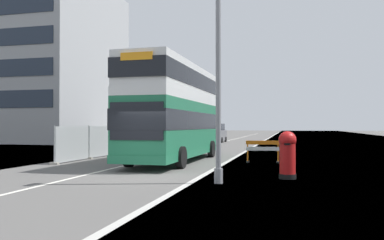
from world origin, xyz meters
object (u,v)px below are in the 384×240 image
car_oncoming_near (193,135)px  car_receding_mid (216,133)px  lamppost_foreground (218,65)px  roadworks_barrier (263,149)px  double_decker_bus (177,111)px  red_pillar_postbox (287,153)px

car_oncoming_near → car_receding_mid: car_oncoming_near is taller
lamppost_foreground → roadworks_barrier: 8.49m
double_decker_bus → car_receding_mid: (-2.43, 24.59, -1.71)m
red_pillar_postbox → car_receding_mid: bearing=105.3°
double_decker_bus → lamppost_foreground: (3.67, -7.59, 1.26)m
lamppost_foreground → car_receding_mid: (-6.10, 32.18, -2.97)m
car_receding_mid → red_pillar_postbox: bearing=-74.7°
roadworks_barrier → double_decker_bus: bearing=-177.5°
lamppost_foreground → car_oncoming_near: bearing=106.1°
car_oncoming_near → car_receding_mid: (0.50, 9.26, -0.04)m
double_decker_bus → roadworks_barrier: bearing=2.5°
lamppost_foreground → car_receding_mid: 32.88m
lamppost_foreground → car_receding_mid: lamppost_foreground is taller
roadworks_barrier → car_receding_mid: bearing=106.1°
lamppost_foreground → car_receding_mid: size_ratio=1.89×
red_pillar_postbox → car_receding_mid: size_ratio=0.39×
roadworks_barrier → car_oncoming_near: (-7.53, 15.13, 0.32)m
double_decker_bus → red_pillar_postbox: (5.89, -5.83, -1.76)m
car_receding_mid → double_decker_bus: bearing=-84.4°
double_decker_bus → roadworks_barrier: size_ratio=6.54×
double_decker_bus → car_oncoming_near: (-2.93, 15.33, -1.67)m
roadworks_barrier → car_oncoming_near: car_oncoming_near is taller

